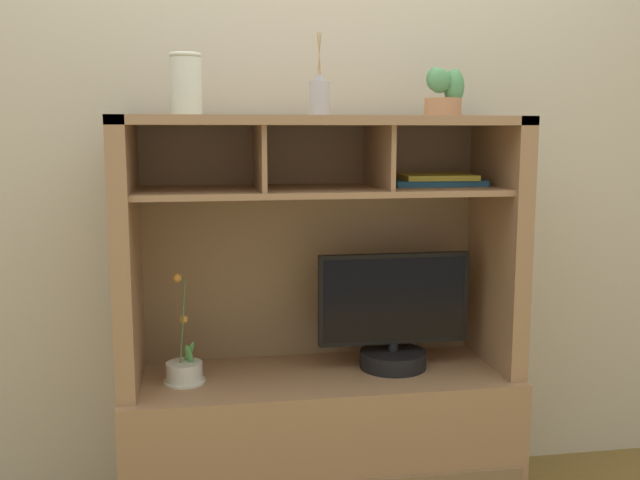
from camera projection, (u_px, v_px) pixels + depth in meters
back_wall at (307, 119)px, 2.65m from camera, size 6.00×0.02×2.80m
media_console at (320, 395)px, 2.52m from camera, size 1.34×0.55×1.40m
tv_monitor at (393, 321)px, 2.52m from camera, size 0.54×0.24×0.41m
potted_orchid at (184, 369)px, 2.38m from camera, size 0.14×0.14×0.37m
magazine_stack_left at (435, 180)px, 2.53m from camera, size 0.33×0.24×0.04m
diffuser_bottle at (319, 98)px, 2.37m from camera, size 0.07×0.07×0.27m
potted_succulent at (444, 96)px, 2.46m from camera, size 0.15×0.15×0.17m
ceramic_vase at (186, 84)px, 2.30m from camera, size 0.11×0.11×0.20m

